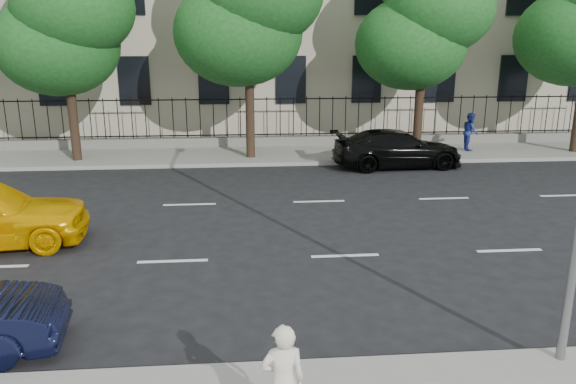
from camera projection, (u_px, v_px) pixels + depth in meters
name	position (u px, v px, depth m)	size (l,w,h in m)	color
ground	(369.00, 305.00, 10.77)	(120.00, 120.00, 0.00)	black
far_sidewalk	(297.00, 154.00, 24.19)	(60.00, 4.00, 0.15)	gray
lane_markings	(330.00, 225.00, 15.32)	(49.60, 4.62, 0.01)	silver
iron_fence	(293.00, 134.00, 25.66)	(30.00, 0.50, 2.20)	slate
tree_b	(65.00, 12.00, 21.31)	(5.53, 5.12, 8.97)	#382619
tree_d	(424.00, 14.00, 22.43)	(5.34, 4.94, 8.84)	#382619
black_sedan	(397.00, 149.00, 21.90)	(2.05, 5.05, 1.47)	black
woman_near	(283.00, 382.00, 6.84)	(0.56, 0.37, 1.53)	silver
pedestrian_far	(470.00, 131.00, 24.43)	(0.79, 0.62, 1.63)	navy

